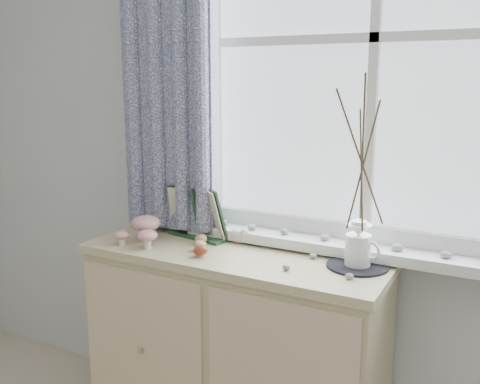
{
  "coord_description": "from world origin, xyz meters",
  "views": [
    {
      "loc": [
        0.8,
        0.01,
        1.51
      ],
      "look_at": [
        -0.1,
        1.7,
        1.1
      ],
      "focal_mm": 40.0,
      "sensor_mm": 36.0,
      "label": 1
    }
  ],
  "objects_px": {
    "toadstool_cluster": "(144,228)",
    "twig_pitcher": "(362,157)",
    "botanical_book": "(195,213)",
    "sideboard": "(234,352)"
  },
  "relations": [
    {
      "from": "botanical_book",
      "to": "twig_pitcher",
      "type": "height_order",
      "value": "twig_pitcher"
    },
    {
      "from": "botanical_book",
      "to": "toadstool_cluster",
      "type": "height_order",
      "value": "botanical_book"
    },
    {
      "from": "sideboard",
      "to": "botanical_book",
      "type": "distance_m",
      "value": 0.59
    },
    {
      "from": "toadstool_cluster",
      "to": "twig_pitcher",
      "type": "height_order",
      "value": "twig_pitcher"
    },
    {
      "from": "sideboard",
      "to": "twig_pitcher",
      "type": "height_order",
      "value": "twig_pitcher"
    },
    {
      "from": "sideboard",
      "to": "toadstool_cluster",
      "type": "distance_m",
      "value": 0.62
    },
    {
      "from": "sideboard",
      "to": "toadstool_cluster",
      "type": "xyz_separation_m",
      "value": [
        -0.37,
        -0.08,
        0.49
      ]
    },
    {
      "from": "sideboard",
      "to": "twig_pitcher",
      "type": "distance_m",
      "value": 0.95
    },
    {
      "from": "botanical_book",
      "to": "toadstool_cluster",
      "type": "xyz_separation_m",
      "value": [
        -0.15,
        -0.15,
        -0.05
      ]
    },
    {
      "from": "toadstool_cluster",
      "to": "twig_pitcher",
      "type": "bearing_deg",
      "value": 9.02
    }
  ]
}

